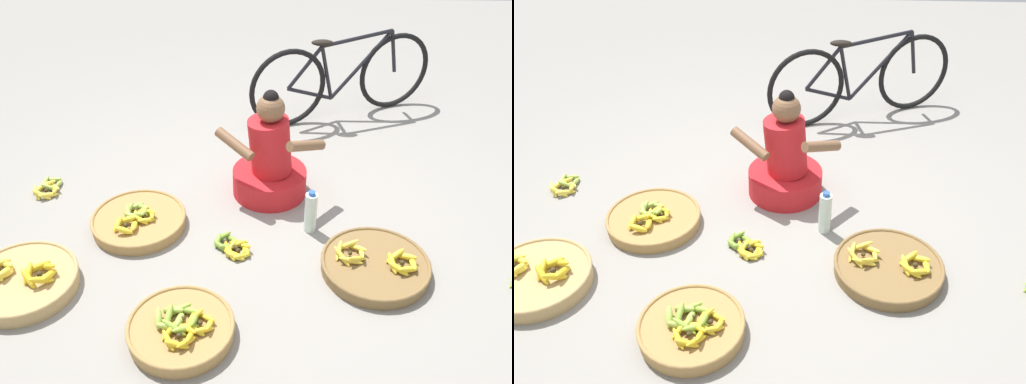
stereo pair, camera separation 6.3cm
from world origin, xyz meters
TOP-DOWN VIEW (x-y plane):
  - ground_plane at (0.00, 0.00)m, footprint 10.00×10.00m
  - vendor_woman_front at (0.08, 0.30)m, footprint 0.75×0.52m
  - bicycle_leaning at (0.68, 1.48)m, footprint 1.59×0.70m
  - banana_basket_back_right at (-0.77, -0.12)m, footprint 0.62×0.62m
  - banana_basket_mid_right at (-1.32, -0.70)m, footprint 0.63×0.63m
  - banana_basket_near_bicycle at (0.72, -0.50)m, footprint 0.65×0.65m
  - banana_basket_back_center at (-0.36, -1.02)m, footprint 0.57×0.57m
  - loose_bananas_mid_left at (-0.14, -0.34)m, footprint 0.26×0.26m
  - loose_bananas_front_center at (-1.51, 0.25)m, footprint 0.21×0.27m
  - water_bottle at (0.35, -0.12)m, footprint 0.08×0.08m

SIDE VIEW (x-z plane):
  - ground_plane at x=0.00m, z-range 0.00..0.00m
  - loose_bananas_mid_left at x=-0.14m, z-range -0.01..0.07m
  - loose_bananas_front_center at x=-1.51m, z-range -0.02..0.07m
  - banana_basket_near_bicycle at x=0.72m, z-range -0.03..0.12m
  - banana_basket_back_right at x=-0.77m, z-range -0.03..0.12m
  - banana_basket_back_center at x=-0.36m, z-range -0.03..0.13m
  - banana_basket_mid_right at x=-1.32m, z-range -0.03..0.14m
  - water_bottle at x=0.35m, z-range -0.01..0.30m
  - vendor_woman_front at x=0.08m, z-range -0.14..0.65m
  - bicycle_leaning at x=0.68m, z-range -0.01..0.73m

